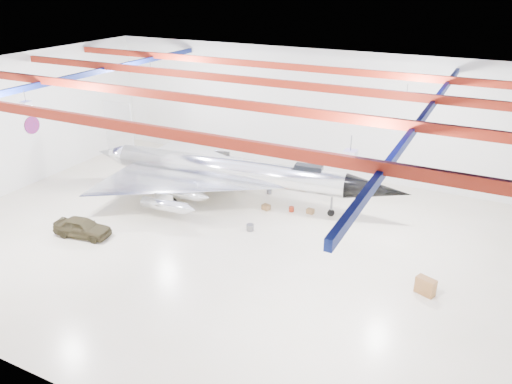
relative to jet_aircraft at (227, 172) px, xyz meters
The scene contains 17 objects.
floor 6.91m from the jet_aircraft, 61.95° to the right, with size 40.00×40.00×0.00m, color beige.
wall_back 10.25m from the jet_aircraft, 71.73° to the left, with size 40.00×40.00×0.00m, color silver.
wall_left 18.16m from the jet_aircraft, 161.29° to the right, with size 30.00×30.00×0.00m, color silver.
ceiling 10.82m from the jet_aircraft, 61.95° to the right, with size 40.00×40.00×0.00m, color #0A0F38.
ceiling_structure 10.28m from the jet_aircraft, 61.95° to the right, with size 39.50×29.50×1.08m.
wall_roundel 17.49m from the jet_aircraft, 167.52° to the right, with size 1.50×1.50×0.10m, color #B21414.
jet_aircraft is the anchor object (origin of this frame).
jeep 11.66m from the jet_aircraft, 121.14° to the right, with size 1.62×4.04×1.38m, color #37301B.
desk 17.74m from the jet_aircraft, 20.65° to the right, with size 1.11×0.56×1.02m, color brown.
crate_ply 3.01m from the jet_aircraft, 157.34° to the right, with size 0.45×0.36×0.32m, color olive.
toolbox_red 4.62m from the jet_aircraft, 93.97° to the left, with size 0.39×0.31×0.27m, color maroon.
engine_drum 6.01m from the jet_aircraft, 43.83° to the right, with size 0.53×0.53×0.48m, color #59595B.
parts_bin 7.26m from the jet_aircraft, ahead, with size 0.53×0.42×0.37m, color olive.
crate_small 4.86m from the jet_aircraft, 140.46° to the left, with size 0.40×0.32×0.28m, color #59595B.
tool_chest 5.90m from the jet_aircraft, ahead, with size 0.41×0.41×0.37m, color maroon.
oil_barrel 4.20m from the jet_aircraft, ahead, with size 0.58×0.46×0.41m, color olive.
spares_box 4.19m from the jet_aircraft, 45.94° to the left, with size 0.41×0.41×0.37m, color #59595B.
Camera 1 is at (15.54, -26.09, 16.85)m, focal length 35.00 mm.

